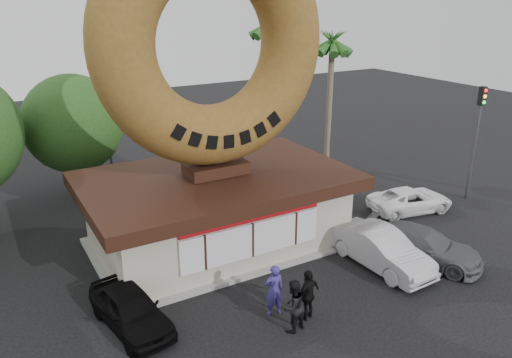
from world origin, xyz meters
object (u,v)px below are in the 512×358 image
object	(u,v)px
donut_shop	(218,207)
traffic_signal	(477,129)
person_left	(274,290)
car_white	(410,200)
street_lamp	(108,107)
person_center	(293,306)
car_grey	(422,245)
car_black	(130,309)
car_silver	(381,249)
person_right	(308,295)
giant_donut	(213,44)

from	to	relation	value
donut_shop	traffic_signal	distance (m)	14.30
person_left	car_white	distance (m)	11.39
street_lamp	person_left	xyz separation A→B (m)	(1.24, -15.64, -3.53)
person_center	car_grey	world-z (taller)	person_center
street_lamp	person_left	distance (m)	16.08
car_black	donut_shop	bearing A→B (deg)	27.68
person_center	car_black	world-z (taller)	person_center
person_left	car_grey	distance (m)	7.24
person_left	street_lamp	bearing A→B (deg)	-76.06
car_black	car_white	world-z (taller)	car_black
street_lamp	traffic_signal	size ratio (longest dim) A/B	1.32
car_black	person_center	bearing A→B (deg)	-41.52
car_silver	car_white	size ratio (longest dim) A/B	1.08
person_center	car_white	size ratio (longest dim) A/B	0.42
person_center	person_right	size ratio (longest dim) A/B	1.00
car_black	car_grey	bearing A→B (deg)	-17.56
traffic_signal	car_black	size ratio (longest dim) A/B	1.53
person_left	person_right	world-z (taller)	person_left
traffic_signal	car_black	distance (m)	19.44
person_left	car_white	xyz separation A→B (m)	(10.66, 3.98, -0.34)
car_black	car_grey	xyz separation A→B (m)	(11.71, -1.70, 0.03)
person_center	car_black	xyz separation A→B (m)	(-4.52, 2.85, -0.25)
giant_donut	car_black	distance (m)	10.19
person_right	car_black	bearing A→B (deg)	-42.39
car_grey	car_white	size ratio (longest dim) A/B	1.12
giant_donut	person_center	distance (m)	10.22
car_silver	car_white	distance (m)	6.19
person_left	car_silver	world-z (taller)	person_left
car_grey	person_center	bearing A→B (deg)	162.42
street_lamp	car_grey	bearing A→B (deg)	-61.41
car_black	person_right	bearing A→B (deg)	-34.89
street_lamp	person_center	bearing A→B (deg)	-85.58
giant_donut	street_lamp	bearing A→B (deg)	100.51
person_left	car_grey	size ratio (longest dim) A/B	0.39
street_lamp	car_white	world-z (taller)	street_lamp
person_right	car_white	world-z (taller)	person_right
street_lamp	car_silver	size ratio (longest dim) A/B	1.70
person_center	person_left	bearing A→B (deg)	-99.41
donut_shop	car_silver	xyz separation A→B (m)	(4.85, -5.01, -0.99)
person_left	car_black	xyz separation A→B (m)	(-4.47, 1.79, -0.27)
traffic_signal	car_black	bearing A→B (deg)	-174.49
donut_shop	person_right	distance (m)	6.46
donut_shop	street_lamp	bearing A→B (deg)	100.50
person_right	donut_shop	bearing A→B (deg)	-104.52
person_center	car_grey	xyz separation A→B (m)	(7.18, 1.15, -0.22)
car_silver	giant_donut	bearing A→B (deg)	131.50
person_right	traffic_signal	bearing A→B (deg)	-179.05
car_black	car_white	size ratio (longest dim) A/B	0.91
donut_shop	traffic_signal	size ratio (longest dim) A/B	1.84
giant_donut	traffic_signal	world-z (taller)	giant_donut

